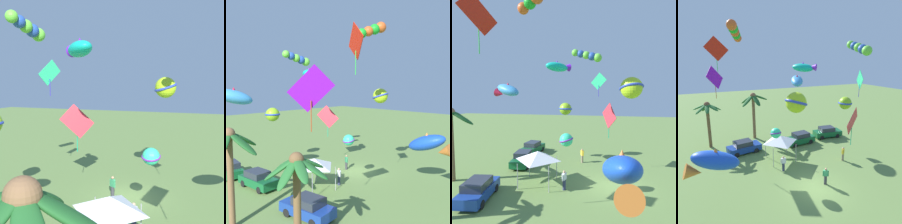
# 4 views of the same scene
# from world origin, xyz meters

# --- Properties ---
(ground_plane) EXTENTS (120.00, 120.00, 0.00)m
(ground_plane) POSITION_xyz_m (0.00, 0.00, 0.00)
(ground_plane) COLOR olive
(palm_tree_0) EXTENTS (3.42, 3.26, 5.93)m
(palm_tree_0) POSITION_xyz_m (-7.76, 13.15, 4.52)
(palm_tree_0) COLOR brown
(palm_tree_0) RESTS_ON ground
(palm_tree_1) EXTENTS (4.13, 4.18, 6.53)m
(palm_tree_1) POSITION_xyz_m (-1.80, 14.01, 4.98)
(palm_tree_1) COLOR brown
(palm_tree_1) RESTS_ON ground
(parked_car_0) EXTENTS (4.10, 2.25, 1.51)m
(parked_car_0) POSITION_xyz_m (-4.23, 9.74, 0.75)
(parked_car_0) COLOR navy
(parked_car_0) RESTS_ON ground
(parked_car_1) EXTENTS (4.08, 2.17, 1.51)m
(parked_car_1) POSITION_xyz_m (7.85, 10.04, 0.75)
(parked_car_1) COLOR #145B2D
(parked_car_1) RESTS_ON ground
(parked_car_2) EXTENTS (4.05, 2.09, 1.51)m
(parked_car_2) POSITION_xyz_m (3.17, 9.47, 0.75)
(parked_car_2) COLOR #145B2D
(parked_car_2) RESTS_ON ground
(spectator_0) EXTENTS (0.50, 0.38, 1.59)m
(spectator_0) POSITION_xyz_m (1.04, 0.24, 0.81)
(spectator_0) COLOR #38383D
(spectator_0) RESTS_ON ground
(spectator_1) EXTENTS (0.46, 0.41, 1.59)m
(spectator_1) POSITION_xyz_m (5.34, 3.26, 0.81)
(spectator_1) COLOR gray
(spectator_1) RESTS_ON ground
(spectator_2) EXTENTS (0.52, 0.34, 1.59)m
(spectator_2) POSITION_xyz_m (-1.51, 3.95, 0.81)
(spectator_2) COLOR #2D3351
(spectator_2) RESTS_ON ground
(festival_tent) EXTENTS (2.86, 2.86, 2.85)m
(festival_tent) POSITION_xyz_m (-0.89, 6.33, 2.47)
(festival_tent) COLOR #9E9EA3
(festival_tent) RESTS_ON ground
(kite_fish_0) EXTENTS (2.66, 3.77, 1.88)m
(kite_fish_0) POSITION_xyz_m (3.59, 11.40, 8.13)
(kite_fish_0) COLOR #3C93D8
(kite_tube_1) EXTENTS (1.03, 3.39, 1.55)m
(kite_tube_1) POSITION_xyz_m (6.09, 2.81, 12.01)
(kite_tube_1) COLOR #65CE3A
(kite_diamond_2) EXTENTS (2.14, 1.07, 3.27)m
(kite_diamond_2) POSITION_xyz_m (-6.69, 7.62, 11.87)
(kite_diamond_2) COLOR red
(kite_diamond_3) EXTENTS (1.97, 1.89, 3.73)m
(kite_diamond_3) POSITION_xyz_m (-6.72, 11.36, 8.91)
(kite_diamond_3) COLOR purple
(kite_tube_4) EXTENTS (1.55, 2.77, 1.50)m
(kite_tube_4) POSITION_xyz_m (-5.43, 4.61, 13.16)
(kite_tube_4) COLOR #D65420
(kite_ball_5) EXTENTS (2.23, 2.23, 1.48)m
(kite_ball_5) POSITION_xyz_m (7.04, 5.52, 5.95)
(kite_ball_5) COLOR #87BD20
(kite_diamond_6) EXTENTS (2.25, 1.34, 3.58)m
(kite_diamond_6) POSITION_xyz_m (3.77, 0.42, 5.51)
(kite_diamond_6) COLOR red
(kite_diamond_7) EXTENTS (0.79, 1.69, 2.56)m
(kite_diamond_7) POSITION_xyz_m (5.29, 1.54, 9.06)
(kite_diamond_7) COLOR #2FDD8D
(kite_fish_8) EXTENTS (3.94, 1.81, 2.27)m
(kite_fish_8) POSITION_xyz_m (-8.19, 0.10, 4.30)
(kite_fish_8) COLOR blue
(kite_fish_9) EXTENTS (2.41, 2.42, 1.06)m
(kite_fish_9) POSITION_xyz_m (1.27, 5.06, 10.15)
(kite_fish_9) COLOR #10B9A2
(kite_ball_10) EXTENTS (2.05, 2.06, 1.47)m
(kite_ball_10) POSITION_xyz_m (-2.50, -0.88, 8.05)
(kite_ball_10) COLOR #AFD81F
(kite_ball_11) EXTENTS (1.09, 1.08, 0.98)m
(kite_ball_11) POSITION_xyz_m (-2.39, 3.61, 4.27)
(kite_ball_11) COLOR #34E6A0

